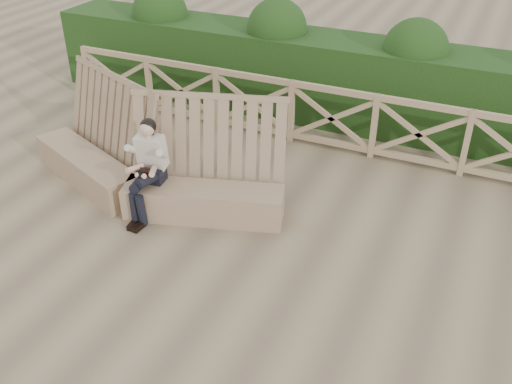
% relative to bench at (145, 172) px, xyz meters
% --- Properties ---
extents(ground, '(60.00, 60.00, 0.00)m').
position_rel_bench_xyz_m(ground, '(1.96, -0.95, -0.40)').
color(ground, brown).
rests_on(ground, ground).
extents(bench, '(4.29, 1.53, 1.60)m').
position_rel_bench_xyz_m(bench, '(0.00, 0.00, 0.00)').
color(bench, '#7F6549').
rests_on(bench, ground).
extents(woman, '(0.41, 0.84, 1.39)m').
position_rel_bench_xyz_m(woman, '(0.31, -0.32, 0.35)').
color(woman, black).
rests_on(woman, ground).
extents(guardrail, '(10.10, 0.09, 1.10)m').
position_rel_bench_xyz_m(guardrail, '(1.96, 2.55, 0.15)').
color(guardrail, olive).
rests_on(guardrail, ground).
extents(hedge, '(12.00, 1.20, 1.50)m').
position_rel_bench_xyz_m(hedge, '(1.96, 3.75, 0.35)').
color(hedge, black).
rests_on(hedge, ground).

